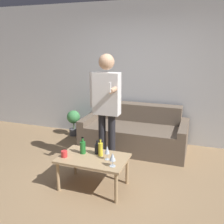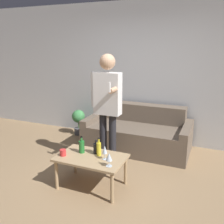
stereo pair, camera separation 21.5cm
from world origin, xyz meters
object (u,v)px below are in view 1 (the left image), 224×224
at_px(couch, 135,133).
at_px(person_standing_front, 106,101).
at_px(bottle_orange, 83,147).
at_px(coffee_table, 93,161).

bearing_deg(couch, person_standing_front, -106.18).
relative_size(couch, bottle_orange, 8.12).
bearing_deg(coffee_table, person_standing_front, 95.41).
distance_m(couch, coffee_table, 1.53).
relative_size(coffee_table, person_standing_front, 0.52).
bearing_deg(bottle_orange, couch, 75.91).
height_order(coffee_table, bottle_orange, bottle_orange).
bearing_deg(coffee_table, bottle_orange, 159.25).
relative_size(couch, person_standing_front, 1.08).
xyz_separation_m(couch, coffee_table, (-0.18, -1.52, 0.10)).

